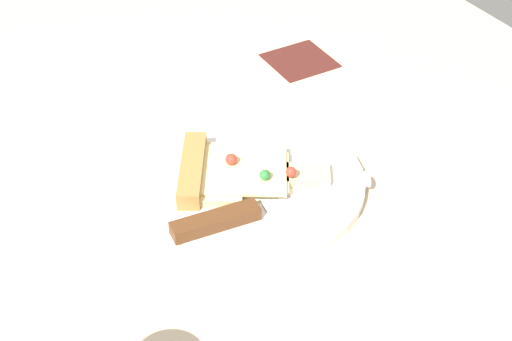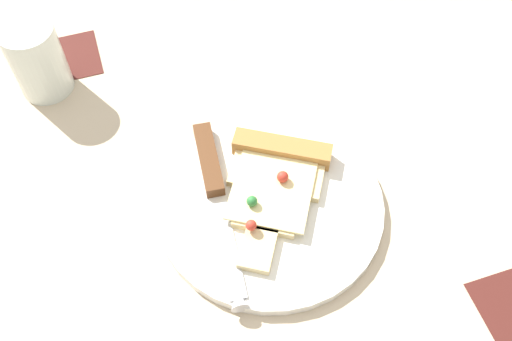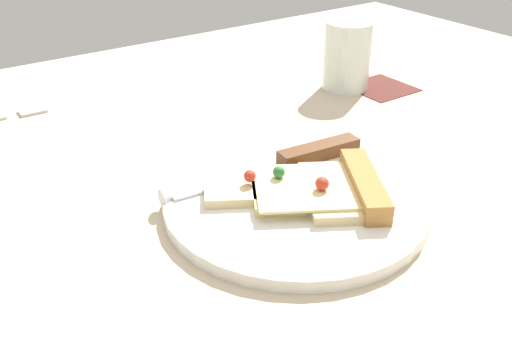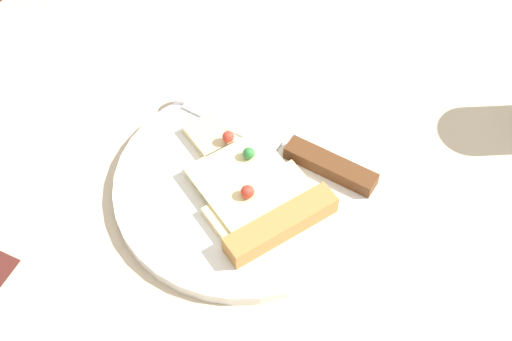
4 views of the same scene
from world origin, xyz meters
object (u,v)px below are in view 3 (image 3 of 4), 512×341
object	(u,v)px
pizza_slice	(321,189)
knife	(285,162)
drinking_glass	(347,56)
plate	(295,202)

from	to	relation	value
pizza_slice	knife	bearing A→B (deg)	24.42
pizza_slice	drinking_glass	xyz separation A→B (cm)	(-25.30, -23.90, 2.99)
plate	knife	size ratio (longest dim) A/B	1.10
plate	pizza_slice	bearing A→B (deg)	149.60
plate	pizza_slice	distance (cm)	2.95
pizza_slice	plate	bearing A→B (deg)	90.32
drinking_glass	knife	bearing A→B (deg)	34.54
plate	pizza_slice	xyz separation A→B (cm)	(-2.21, 1.30, 1.46)
knife	drinking_glass	xyz separation A→B (cm)	(-24.53, -16.88, 3.18)
drinking_glass	plate	bearing A→B (deg)	39.40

